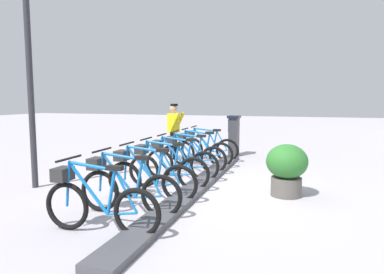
{
  "coord_description": "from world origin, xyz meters",
  "views": [
    {
      "loc": [
        -1.94,
        6.48,
        1.8
      ],
      "look_at": [
        0.5,
        -1.22,
        0.9
      ],
      "focal_mm": 32.04,
      "sensor_mm": 36.0,
      "label": 1
    }
  ],
  "objects_px": {
    "lamp_post": "(28,45)",
    "planter_bush": "(287,167)",
    "bike_docked_0": "(207,146)",
    "bike_docked_4": "(165,168)",
    "bike_docked_1": "(199,150)",
    "bike_docked_6": "(125,187)",
    "worker_near_rack": "(174,129)",
    "bike_docked_2": "(190,155)",
    "payment_kiosk": "(234,135)",
    "bike_docked_7": "(96,202)",
    "bike_docked_3": "(178,161)",
    "bike_docked_5": "(147,176)"
  },
  "relations": [
    {
      "from": "bike_docked_6",
      "to": "lamp_post",
      "type": "relative_size",
      "value": 0.39
    },
    {
      "from": "bike_docked_3",
      "to": "bike_docked_7",
      "type": "bearing_deg",
      "value": 90.0
    },
    {
      "from": "bike_docked_0",
      "to": "bike_docked_2",
      "type": "relative_size",
      "value": 1.0
    },
    {
      "from": "lamp_post",
      "to": "planter_bush",
      "type": "relative_size",
      "value": 4.55
    },
    {
      "from": "bike_docked_0",
      "to": "bike_docked_3",
      "type": "distance_m",
      "value": 2.43
    },
    {
      "from": "bike_docked_5",
      "to": "lamp_post",
      "type": "height_order",
      "value": "lamp_post"
    },
    {
      "from": "payment_kiosk",
      "to": "bike_docked_2",
      "type": "bearing_deg",
      "value": 78.42
    },
    {
      "from": "bike_docked_6",
      "to": "worker_near_rack",
      "type": "distance_m",
      "value": 4.93
    },
    {
      "from": "bike_docked_1",
      "to": "lamp_post",
      "type": "distance_m",
      "value": 4.73
    },
    {
      "from": "bike_docked_4",
      "to": "lamp_post",
      "type": "distance_m",
      "value": 3.6
    },
    {
      "from": "worker_near_rack",
      "to": "planter_bush",
      "type": "xyz_separation_m",
      "value": [
        -3.35,
        2.99,
        -0.37
      ]
    },
    {
      "from": "bike_docked_1",
      "to": "bike_docked_5",
      "type": "height_order",
      "value": "same"
    },
    {
      "from": "worker_near_rack",
      "to": "payment_kiosk",
      "type": "bearing_deg",
      "value": -141.73
    },
    {
      "from": "bike_docked_6",
      "to": "bike_docked_7",
      "type": "distance_m",
      "value": 0.81
    },
    {
      "from": "payment_kiosk",
      "to": "planter_bush",
      "type": "relative_size",
      "value": 1.32
    },
    {
      "from": "bike_docked_1",
      "to": "planter_bush",
      "type": "bearing_deg",
      "value": 136.39
    },
    {
      "from": "bike_docked_1",
      "to": "bike_docked_4",
      "type": "distance_m",
      "value": 2.43
    },
    {
      "from": "payment_kiosk",
      "to": "bike_docked_0",
      "type": "distance_m",
      "value": 1.32
    },
    {
      "from": "bike_docked_5",
      "to": "bike_docked_2",
      "type": "bearing_deg",
      "value": -90.0
    },
    {
      "from": "payment_kiosk",
      "to": "lamp_post",
      "type": "xyz_separation_m",
      "value": [
        3.13,
        5.13,
        2.18
      ]
    },
    {
      "from": "bike_docked_6",
      "to": "lamp_post",
      "type": "distance_m",
      "value": 3.64
    },
    {
      "from": "bike_docked_6",
      "to": "planter_bush",
      "type": "relative_size",
      "value": 1.77
    },
    {
      "from": "bike_docked_0",
      "to": "bike_docked_4",
      "type": "height_order",
      "value": "same"
    },
    {
      "from": "payment_kiosk",
      "to": "bike_docked_5",
      "type": "bearing_deg",
      "value": 83.75
    },
    {
      "from": "bike_docked_4",
      "to": "bike_docked_6",
      "type": "xyz_separation_m",
      "value": [
        0.0,
        1.62,
        0.0
      ]
    },
    {
      "from": "payment_kiosk",
      "to": "bike_docked_4",
      "type": "xyz_separation_m",
      "value": [
        0.57,
        4.41,
        -0.24
      ]
    },
    {
      "from": "payment_kiosk",
      "to": "bike_docked_2",
      "type": "height_order",
      "value": "payment_kiosk"
    },
    {
      "from": "payment_kiosk",
      "to": "bike_docked_1",
      "type": "xyz_separation_m",
      "value": [
        0.57,
        1.98,
        -0.24
      ]
    },
    {
      "from": "bike_docked_7",
      "to": "bike_docked_6",
      "type": "bearing_deg",
      "value": -90.0
    },
    {
      "from": "bike_docked_4",
      "to": "bike_docked_7",
      "type": "distance_m",
      "value": 2.43
    },
    {
      "from": "payment_kiosk",
      "to": "worker_near_rack",
      "type": "bearing_deg",
      "value": 38.27
    },
    {
      "from": "bike_docked_2",
      "to": "bike_docked_7",
      "type": "height_order",
      "value": "same"
    },
    {
      "from": "bike_docked_3",
      "to": "bike_docked_5",
      "type": "xyz_separation_m",
      "value": [
        0.0,
        1.62,
        0.0
      ]
    },
    {
      "from": "bike_docked_4",
      "to": "payment_kiosk",
      "type": "bearing_deg",
      "value": -97.38
    },
    {
      "from": "bike_docked_4",
      "to": "lamp_post",
      "type": "bearing_deg",
      "value": 15.58
    },
    {
      "from": "bike_docked_1",
      "to": "worker_near_rack",
      "type": "xyz_separation_m",
      "value": [
        0.99,
        -0.74,
        0.48
      ]
    },
    {
      "from": "payment_kiosk",
      "to": "bike_docked_3",
      "type": "relative_size",
      "value": 0.74
    },
    {
      "from": "bike_docked_1",
      "to": "bike_docked_4",
      "type": "height_order",
      "value": "same"
    },
    {
      "from": "bike_docked_5",
      "to": "bike_docked_7",
      "type": "relative_size",
      "value": 1.0
    },
    {
      "from": "bike_docked_3",
      "to": "planter_bush",
      "type": "xyz_separation_m",
      "value": [
        -2.35,
        0.62,
        0.11
      ]
    },
    {
      "from": "payment_kiosk",
      "to": "bike_docked_4",
      "type": "height_order",
      "value": "payment_kiosk"
    },
    {
      "from": "lamp_post",
      "to": "bike_docked_3",
      "type": "bearing_deg",
      "value": -149.22
    },
    {
      "from": "bike_docked_2",
      "to": "lamp_post",
      "type": "height_order",
      "value": "lamp_post"
    },
    {
      "from": "bike_docked_4",
      "to": "lamp_post",
      "type": "xyz_separation_m",
      "value": [
        2.56,
        0.71,
        2.42
      ]
    },
    {
      "from": "bike_docked_1",
      "to": "lamp_post",
      "type": "height_order",
      "value": "lamp_post"
    },
    {
      "from": "bike_docked_7",
      "to": "planter_bush",
      "type": "distance_m",
      "value": 3.53
    },
    {
      "from": "lamp_post",
      "to": "bike_docked_2",
      "type": "bearing_deg",
      "value": -137.63
    },
    {
      "from": "planter_bush",
      "to": "bike_docked_3",
      "type": "bearing_deg",
      "value": -14.76
    },
    {
      "from": "bike_docked_5",
      "to": "worker_near_rack",
      "type": "distance_m",
      "value": 4.14
    },
    {
      "from": "bike_docked_2",
      "to": "bike_docked_7",
      "type": "bearing_deg",
      "value": 90.0
    }
  ]
}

